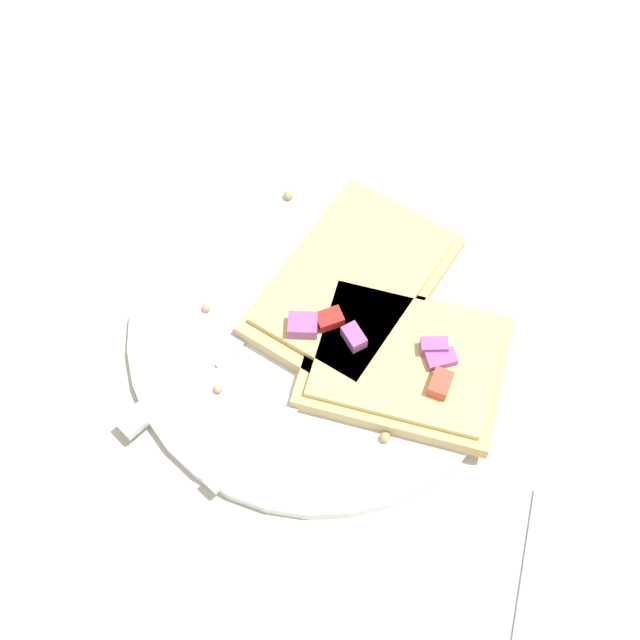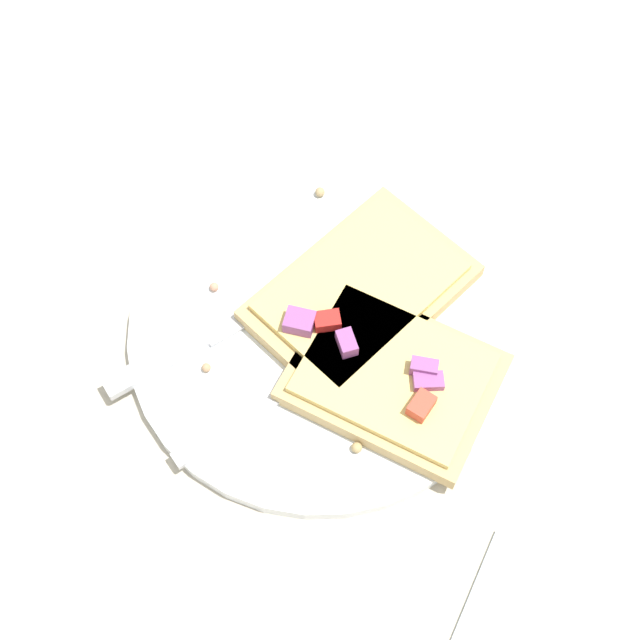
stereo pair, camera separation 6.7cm
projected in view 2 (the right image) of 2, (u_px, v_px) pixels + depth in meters
name	position (u px, v px, depth m)	size (l,w,h in m)	color
ground_plane	(320.00, 333.00, 0.69)	(4.00, 4.00, 0.00)	#BCB29E
plate	(320.00, 330.00, 0.69)	(0.29, 0.29, 0.01)	white
fork	(307.00, 376.00, 0.66)	(0.19, 0.11, 0.01)	silver
knife	(215.00, 331.00, 0.68)	(0.20, 0.13, 0.01)	silver
pizza_slice_main	(360.00, 293.00, 0.68)	(0.19, 0.16, 0.03)	tan
pizza_slice_corner	(394.00, 377.00, 0.65)	(0.11, 0.15, 0.03)	tan
crumb_scatter	(326.00, 298.00, 0.69)	(0.20, 0.17, 0.01)	tan
napkin	(514.00, 636.00, 0.58)	(0.12, 0.07, 0.01)	silver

